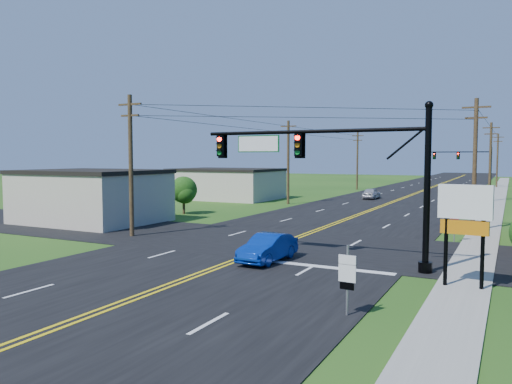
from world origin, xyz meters
The scene contains 20 objects.
ground centered at (0.00, 0.00, 0.00)m, with size 260.00×260.00×0.00m, color #1C4313.
road_main centered at (0.00, 50.00, 0.02)m, with size 16.00×220.00×0.04m, color black.
road_cross centered at (0.00, 12.00, 0.02)m, with size 70.00×10.00×0.04m, color black.
sidewalk centered at (10.50, 40.00, 0.04)m, with size 2.00×160.00×0.08m, color gray.
signal_mast_main centered at (4.34, 8.00, 4.75)m, with size 11.30×0.60×7.48m.
signal_mast_far centered at (4.44, 80.00, 4.55)m, with size 10.98×0.60×7.48m.
cream_bldg_near centered at (-17.00, 14.00, 2.06)m, with size 10.20×8.20×4.10m.
cream_bldg_far centered at (-19.00, 38.00, 1.86)m, with size 12.20×9.20×3.70m.
utility_pole_left_a centered at (-9.50, 10.00, 4.72)m, with size 1.80×0.28×9.00m.
utility_pole_left_b centered at (-9.50, 35.00, 4.72)m, with size 1.80×0.28×9.00m.
utility_pole_left_c centered at (-9.50, 62.00, 4.72)m, with size 1.80×0.28×9.00m.
utility_pole_right_a centered at (9.80, 22.00, 4.72)m, with size 1.80×0.28×9.00m.
utility_pole_right_b centered at (9.80, 48.00, 4.72)m, with size 1.80×0.28×9.00m.
utility_pole_right_c centered at (9.80, 78.00, 4.72)m, with size 1.80×0.28×9.00m.
tree_left centered at (-14.00, 22.00, 2.16)m, with size 2.40×2.40×3.37m.
blue_car centered at (1.63, 7.00, 0.66)m, with size 1.39×3.99×1.32m, color #072B9D.
distant_car centered at (-3.03, 45.42, 0.67)m, with size 1.58×3.91×1.33m, color #BCBCC1.
route_sign centered at (7.50, 0.66, 1.34)m, with size 0.57×0.11×2.30m.
stop_sign centered at (9.11, 16.98, 1.46)m, with size 0.70×0.25×2.03m.
pylon_sign centered at (10.50, 5.96, 2.94)m, with size 1.98×0.44×4.03m.
Camera 1 is at (12.05, -14.52, 5.07)m, focal length 35.00 mm.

